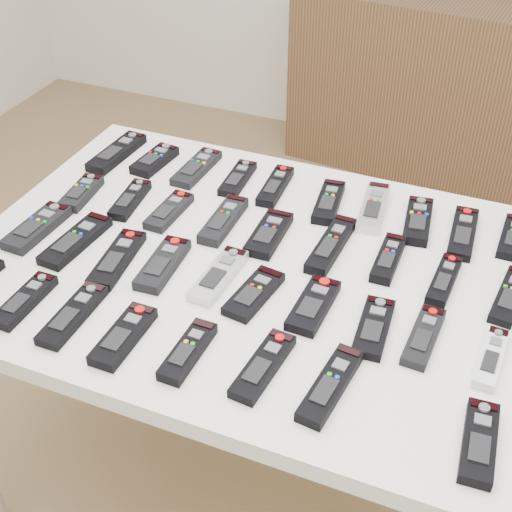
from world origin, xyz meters
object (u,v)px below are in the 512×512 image
at_px(remote_7, 418,221).
at_px(remote_34, 263,366).
at_px(sideboard, 472,97).
at_px(remote_2, 197,168).
at_px(remote_8, 463,233).
at_px(remote_30, 25,301).
at_px(remote_21, 117,259).
at_px(remote_32, 123,336).
at_px(remote_15, 331,245).
at_px(remote_16, 388,259).
at_px(remote_20, 76,240).
at_px(remote_24, 254,294).
at_px(remote_33, 188,351).
at_px(remote_1, 155,160).
at_px(remote_3, 238,179).
at_px(remote_14, 269,234).
at_px(remote_11, 130,200).
at_px(remote_12, 169,211).
at_px(remote_5, 329,202).
at_px(remote_18, 510,296).
at_px(remote_23, 219,275).
at_px(remote_27, 424,337).
at_px(remote_0, 117,153).
at_px(remote_19, 37,227).
at_px(remote_22, 163,264).
at_px(remote_35, 330,385).
at_px(remote_31, 73,315).
at_px(remote_6, 373,208).
at_px(remote_10, 81,193).
at_px(remote_4, 275,186).
at_px(remote_26, 374,327).
at_px(remote_28, 491,358).
at_px(remote_25, 313,305).
at_px(remote_36, 479,442).

relative_size(remote_7, remote_34, 0.98).
bearing_deg(sideboard, remote_2, -102.86).
height_order(remote_8, remote_30, same).
height_order(remote_21, remote_32, remote_32).
relative_size(remote_15, remote_16, 1.30).
xyz_separation_m(remote_16, remote_20, (-0.65, -0.20, -0.00)).
height_order(remote_24, remote_33, remote_33).
distance_m(remote_1, remote_7, 0.69).
distance_m(remote_3, remote_14, 0.25).
bearing_deg(remote_11, remote_2, 61.10).
bearing_deg(remote_12, remote_5, 29.86).
height_order(remote_5, remote_24, remote_5).
height_order(remote_15, remote_34, remote_15).
height_order(remote_14, remote_18, remote_14).
distance_m(sideboard, remote_11, 1.92).
distance_m(remote_5, remote_23, 0.37).
distance_m(remote_11, remote_27, 0.77).
height_order(remote_0, remote_3, remote_0).
xyz_separation_m(remote_19, remote_22, (0.33, -0.01, -0.00)).
height_order(remote_20, remote_35, remote_35).
bearing_deg(remote_22, remote_0, 128.63).
height_order(remote_2, remote_22, remote_22).
relative_size(remote_20, remote_23, 1.09).
distance_m(remote_7, remote_23, 0.49).
xyz_separation_m(remote_5, remote_31, (-0.34, -0.57, -0.00)).
height_order(remote_7, remote_31, remote_7).
distance_m(remote_6, remote_14, 0.27).
relative_size(remote_18, remote_27, 1.10).
distance_m(remote_10, remote_18, 1.01).
bearing_deg(remote_4, remote_2, 175.10).
height_order(remote_15, remote_35, remote_15).
relative_size(remote_1, remote_34, 0.83).
bearing_deg(remote_19, remote_30, -57.04).
distance_m(remote_16, remote_20, 0.68).
xyz_separation_m(remote_15, remote_33, (-0.14, -0.41, -0.00)).
bearing_deg(remote_15, remote_3, 151.49).
height_order(remote_12, remote_22, remote_22).
relative_size(remote_18, remote_33, 1.15).
bearing_deg(remote_19, remote_20, -1.48).
bearing_deg(remote_8, remote_27, -95.27).
bearing_deg(remote_5, remote_4, 165.18).
relative_size(remote_10, remote_26, 0.90).
relative_size(remote_11, remote_28, 1.02).
bearing_deg(remote_27, remote_15, 142.86).
bearing_deg(remote_25, remote_1, 147.87).
bearing_deg(remote_27, remote_3, 147.53).
bearing_deg(remote_11, remote_8, 5.80).
height_order(remote_23, remote_36, remote_36).
distance_m(remote_0, remote_4, 0.45).
relative_size(remote_11, remote_33, 1.02).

